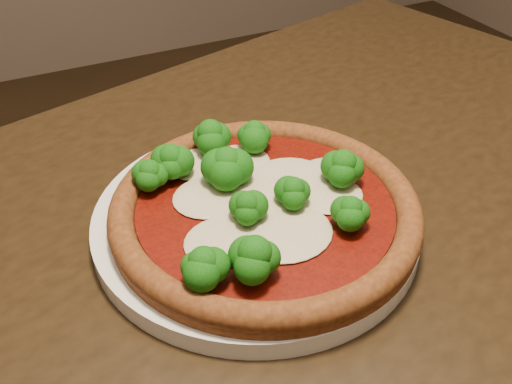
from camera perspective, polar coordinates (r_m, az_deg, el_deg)
name	(u,v)px	position (r m, az deg, el deg)	size (l,w,h in m)	color
dining_table	(279,345)	(0.56, 2.31, -15.05)	(1.35, 1.06, 0.75)	black
plate	(256,219)	(0.52, 0.00, -2.71)	(0.29, 0.29, 0.02)	silver
pizza	(261,203)	(0.50, 0.51, -1.08)	(0.27, 0.27, 0.06)	brown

